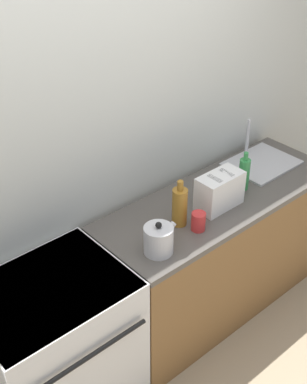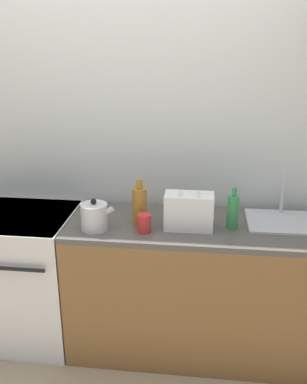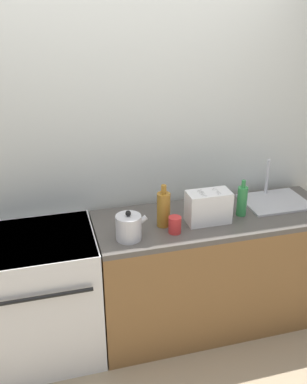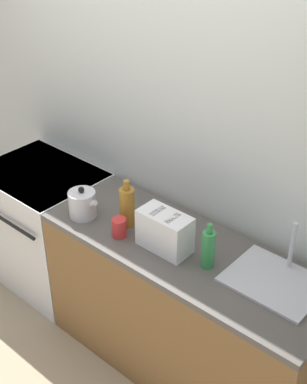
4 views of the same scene
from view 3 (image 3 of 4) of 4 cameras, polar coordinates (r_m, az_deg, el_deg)
The scene contains 10 objects.
ground_plane at distance 3.11m, azimuth -1.23°, elevation -21.86°, with size 12.00×12.00×0.00m, color tan.
wall_back at distance 2.96m, azimuth -4.66°, elevation 5.73°, with size 8.00×0.05×2.60m.
stove at distance 2.99m, azimuth -15.26°, elevation -13.29°, with size 0.79×0.66×0.89m.
counter_block at distance 3.18m, azimuth 7.90°, elevation -10.26°, with size 1.66×0.60×0.89m.
kettle at distance 2.62m, azimuth -3.31°, elevation -4.69°, with size 0.20×0.16×0.19m.
toaster at distance 2.82m, azimuth 7.32°, elevation -1.99°, with size 0.29×0.15×0.21m.
sink_tray at distance 3.23m, azimuth 15.80°, elevation -1.05°, with size 0.45×0.36×0.28m.
bottle_green at distance 2.95m, azimuth 11.72°, elevation -1.12°, with size 0.07×0.07×0.26m.
bottle_amber at distance 2.75m, azimuth 1.35°, elevation -2.26°, with size 0.09×0.09×0.29m.
cup_red at distance 2.70m, azimuth 2.86°, elevation -4.40°, with size 0.08×0.08×0.11m.
Camera 3 is at (-0.51, -2.09, 2.25)m, focal length 40.00 mm.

